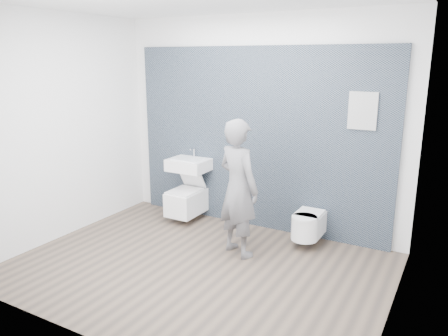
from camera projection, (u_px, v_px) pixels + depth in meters
The scene contains 8 objects.
ground at pixel (197, 267), 4.82m from camera, with size 4.00×4.00×0.00m, color brown.
room_shell at pixel (195, 110), 4.40m from camera, with size 4.00×4.00×4.00m.
tile_wall at pixel (255, 224), 6.07m from camera, with size 3.60×0.06×2.40m, color black.
washbasin at pixel (189, 164), 6.11m from camera, with size 0.55×0.41×0.41m.
toilet_square at pixel (186, 201), 6.18m from camera, with size 0.39×0.57×0.71m.
toilet_rounded at pixel (307, 225), 5.34m from camera, with size 0.32×0.55×0.30m.
info_placard at pixel (352, 245), 5.38m from camera, with size 0.32×0.03×0.43m, color white.
visitor at pixel (238, 188), 4.99m from camera, with size 0.58×0.38×1.60m, color slate.
Camera 1 is at (2.42, -3.70, 2.24)m, focal length 35.00 mm.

